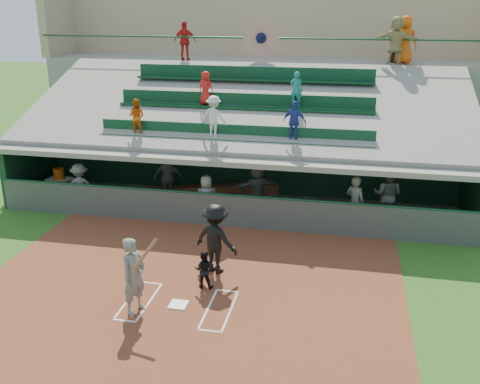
% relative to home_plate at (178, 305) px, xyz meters
% --- Properties ---
extents(ground, '(100.00, 100.00, 0.00)m').
position_rel_home_plate_xyz_m(ground, '(0.00, 0.00, -0.04)').
color(ground, '#245016').
rests_on(ground, ground).
extents(dirt_slab, '(11.00, 9.00, 0.02)m').
position_rel_home_plate_xyz_m(dirt_slab, '(0.00, 0.50, -0.03)').
color(dirt_slab, brown).
rests_on(dirt_slab, ground).
extents(home_plate, '(0.43, 0.43, 0.03)m').
position_rel_home_plate_xyz_m(home_plate, '(0.00, 0.00, 0.00)').
color(home_plate, white).
rests_on(home_plate, dirt_slab).
extents(batters_box_chalk, '(2.65, 1.85, 0.01)m').
position_rel_home_plate_xyz_m(batters_box_chalk, '(0.00, 0.00, -0.01)').
color(batters_box_chalk, white).
rests_on(batters_box_chalk, dirt_slab).
extents(dugout_floor, '(16.00, 3.50, 0.04)m').
position_rel_home_plate_xyz_m(dugout_floor, '(0.00, 6.75, -0.02)').
color(dugout_floor, gray).
rests_on(dugout_floor, ground).
extents(concourse_slab, '(20.00, 3.00, 4.60)m').
position_rel_home_plate_xyz_m(concourse_slab, '(0.00, 13.50, 2.26)').
color(concourse_slab, gray).
rests_on(concourse_slab, ground).
extents(grandstand, '(20.40, 10.40, 7.80)m').
position_rel_home_plate_xyz_m(grandstand, '(-0.00, 10.51, 2.23)').
color(grandstand, '#484D49').
rests_on(grandstand, ground).
extents(batter_at_plate, '(0.96, 0.82, 1.95)m').
position_rel_home_plate_xyz_m(batter_at_plate, '(-0.90, -0.45, 0.94)').
color(batter_at_plate, '#5E615B').
rests_on(batter_at_plate, dirt_slab).
extents(catcher, '(0.51, 0.41, 1.01)m').
position_rel_home_plate_xyz_m(catcher, '(0.38, 0.99, 0.49)').
color(catcher, black).
rests_on(catcher, dirt_slab).
extents(home_umpire, '(1.43, 1.10, 1.96)m').
position_rel_home_plate_xyz_m(home_umpire, '(0.48, 1.89, 0.96)').
color(home_umpire, black).
rests_on(home_umpire, dirt_slab).
extents(dugout_bench, '(12.69, 4.59, 0.40)m').
position_rel_home_plate_xyz_m(dugout_bench, '(-0.17, 8.07, 0.20)').
color(dugout_bench, brown).
rests_on(dugout_bench, dugout_floor).
extents(white_table, '(0.97, 0.80, 0.75)m').
position_rel_home_plate_xyz_m(white_table, '(-6.68, 6.42, 0.38)').
color(white_table, silver).
rests_on(white_table, dugout_floor).
extents(water_cooler, '(0.38, 0.38, 0.38)m').
position_rel_home_plate_xyz_m(water_cooler, '(-6.68, 6.42, 0.95)').
color(water_cooler, orange).
rests_on(water_cooler, white_table).
extents(dugout_player_a, '(1.25, 1.00, 1.69)m').
position_rel_home_plate_xyz_m(dugout_player_a, '(-5.31, 5.43, 0.85)').
color(dugout_player_a, '#5A5D57').
rests_on(dugout_player_a, dugout_floor).
extents(dugout_player_b, '(1.11, 0.60, 1.80)m').
position_rel_home_plate_xyz_m(dugout_player_b, '(-2.55, 6.86, 0.90)').
color(dugout_player_b, '#5A5D58').
rests_on(dugout_player_b, dugout_floor).
extents(dugout_player_c, '(0.87, 0.67, 1.59)m').
position_rel_home_plate_xyz_m(dugout_player_c, '(-0.68, 5.32, 0.80)').
color(dugout_player_c, '#61645E').
rests_on(dugout_player_c, dugout_floor).
extents(dugout_player_d, '(1.68, 1.23, 1.76)m').
position_rel_home_plate_xyz_m(dugout_player_d, '(0.83, 6.50, 0.88)').
color(dugout_player_d, '#565853').
rests_on(dugout_player_d, dugout_floor).
extents(dugout_player_e, '(0.79, 0.72, 1.81)m').
position_rel_home_plate_xyz_m(dugout_player_e, '(4.17, 5.58, 0.91)').
color(dugout_player_e, '#575954').
rests_on(dugout_player_e, dugout_floor).
extents(dugout_player_f, '(1.11, 0.97, 1.95)m').
position_rel_home_plate_xyz_m(dugout_player_f, '(5.22, 6.37, 0.98)').
color(dugout_player_f, '#5F625C').
rests_on(dugout_player_f, dugout_floor).
extents(trash_bin, '(0.62, 0.62, 0.93)m').
position_rel_home_plate_xyz_m(trash_bin, '(5.67, 13.15, 5.03)').
color(trash_bin, black).
rests_on(trash_bin, concourse_slab).
extents(concourse_staff_a, '(0.98, 0.45, 1.65)m').
position_rel_home_plate_xyz_m(concourse_staff_a, '(-3.38, 12.18, 5.39)').
color(concourse_staff_a, red).
rests_on(concourse_staff_a, concourse_slab).
extents(concourse_staff_b, '(1.04, 0.79, 1.92)m').
position_rel_home_plate_xyz_m(concourse_staff_b, '(5.84, 12.54, 5.52)').
color(concourse_staff_b, '#E7570D').
rests_on(concourse_staff_b, concourse_slab).
extents(concourse_staff_c, '(1.86, 1.05, 1.91)m').
position_rel_home_plate_xyz_m(concourse_staff_c, '(5.45, 12.06, 5.52)').
color(concourse_staff_c, tan).
rests_on(concourse_staff_c, concourse_slab).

